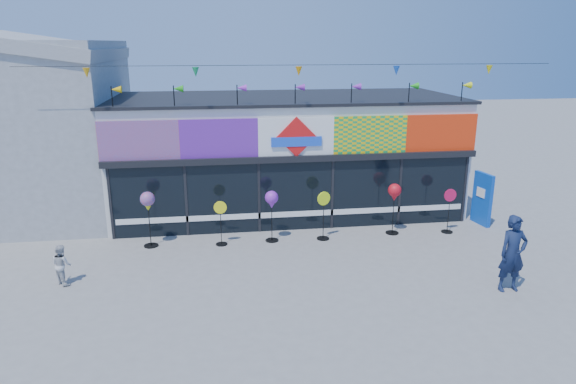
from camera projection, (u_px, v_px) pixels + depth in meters
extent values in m
plane|color=slate|center=(316.00, 274.00, 13.70)|extent=(80.00, 80.00, 0.00)
cube|color=silver|center=(285.00, 154.00, 18.84)|extent=(12.00, 5.00, 4.00)
cube|color=black|center=(296.00, 196.00, 16.65)|extent=(11.60, 0.12, 2.30)
cube|color=black|center=(296.00, 158.00, 16.26)|extent=(12.00, 0.30, 0.20)
cube|color=white|center=(296.00, 214.00, 16.79)|extent=(11.40, 0.10, 0.18)
cube|color=black|center=(285.00, 98.00, 18.27)|extent=(12.20, 5.20, 0.10)
cube|color=black|center=(111.00, 204.00, 15.84)|extent=(0.08, 0.14, 2.30)
cube|color=black|center=(186.00, 200.00, 16.16)|extent=(0.08, 0.14, 2.30)
cube|color=black|center=(259.00, 197.00, 16.47)|extent=(0.08, 0.14, 2.30)
cube|color=black|center=(332.00, 194.00, 16.80)|extent=(0.08, 0.14, 2.30)
cube|color=black|center=(399.00, 192.00, 17.12)|extent=(0.08, 0.14, 2.30)
cube|color=black|center=(464.00, 189.00, 17.43)|extent=(0.08, 0.14, 2.30)
cube|color=red|center=(139.00, 141.00, 15.42)|extent=(2.40, 0.08, 1.20)
cube|color=#6A22A2|center=(219.00, 138.00, 15.75)|extent=(2.40, 0.08, 1.20)
cube|color=white|center=(296.00, 137.00, 16.08)|extent=(2.40, 0.08, 1.20)
cube|color=yellow|center=(370.00, 135.00, 16.41)|extent=(2.40, 0.08, 1.20)
cube|color=#F4310C|center=(441.00, 133.00, 16.74)|extent=(2.40, 0.08, 1.20)
cube|color=red|center=(296.00, 137.00, 16.02)|extent=(1.27, 0.06, 1.27)
cube|color=blue|center=(297.00, 142.00, 16.05)|extent=(1.60, 0.05, 0.30)
cube|color=green|center=(170.00, 204.00, 16.17)|extent=(0.78, 0.03, 0.78)
cube|color=orange|center=(212.00, 195.00, 16.28)|extent=(0.92, 0.03, 0.92)
cube|color=green|center=(254.00, 186.00, 16.39)|extent=(0.78, 0.03, 0.78)
cube|color=blue|center=(296.00, 202.00, 16.75)|extent=(0.92, 0.03, 0.92)
cube|color=green|center=(336.00, 192.00, 16.85)|extent=(0.78, 0.03, 0.78)
cube|color=orange|center=(376.00, 185.00, 16.98)|extent=(0.92, 0.03, 0.92)
cube|color=#E34C0B|center=(413.00, 196.00, 17.29)|extent=(0.78, 0.03, 0.78)
cylinder|color=black|center=(112.00, 98.00, 15.20)|extent=(0.03, 0.03, 0.70)
cone|color=#E0AF0B|center=(116.00, 90.00, 15.14)|extent=(0.30, 0.22, 0.22)
cylinder|color=black|center=(174.00, 97.00, 15.44)|extent=(0.03, 0.03, 0.70)
cone|color=#1C9517|center=(178.00, 89.00, 15.39)|extent=(0.30, 0.22, 0.22)
cylinder|color=black|center=(237.00, 96.00, 15.70)|extent=(0.03, 0.03, 0.70)
cone|color=purple|center=(242.00, 88.00, 15.65)|extent=(0.30, 0.22, 0.22)
cylinder|color=black|center=(295.00, 95.00, 15.95)|extent=(0.03, 0.03, 0.70)
cone|color=purple|center=(300.00, 87.00, 15.90)|extent=(0.30, 0.22, 0.22)
cylinder|color=black|center=(351.00, 95.00, 16.20)|extent=(0.03, 0.03, 0.70)
cone|color=purple|center=(356.00, 87.00, 16.14)|extent=(0.30, 0.22, 0.22)
cylinder|color=black|center=(409.00, 94.00, 16.46)|extent=(0.03, 0.03, 0.70)
cone|color=#18A01A|center=(414.00, 86.00, 16.41)|extent=(0.30, 0.22, 0.22)
cylinder|color=black|center=(462.00, 93.00, 16.70)|extent=(0.03, 0.03, 0.70)
cone|color=#D3E313|center=(467.00, 85.00, 16.65)|extent=(0.30, 0.22, 0.22)
cylinder|color=black|center=(299.00, 65.00, 15.07)|extent=(16.00, 0.01, 0.01)
cone|color=#FFAC15|center=(87.00, 73.00, 14.29)|extent=(0.20, 0.20, 0.28)
cone|color=#179A4E|center=(196.00, 72.00, 14.70)|extent=(0.20, 0.20, 0.28)
cone|color=#FD9D0D|center=(299.00, 71.00, 15.12)|extent=(0.20, 0.20, 0.28)
cone|color=blue|center=(396.00, 70.00, 15.53)|extent=(0.20, 0.20, 0.28)
cone|color=yellow|center=(489.00, 70.00, 15.94)|extent=(0.20, 0.20, 0.28)
cube|color=#A4A7AA|center=(1.00, 129.00, 18.14)|extent=(8.00, 7.00, 6.00)
cube|color=#0B44B1|center=(482.00, 199.00, 17.22)|extent=(0.27, 0.90, 1.77)
cube|color=white|center=(481.00, 193.00, 17.15)|extent=(0.10, 0.40, 0.31)
cylinder|color=black|center=(151.00, 246.00, 15.55)|extent=(0.43, 0.43, 0.03)
cylinder|color=black|center=(149.00, 223.00, 15.34)|extent=(0.03, 0.03, 1.41)
sphere|color=yellow|center=(147.00, 199.00, 15.13)|extent=(0.43, 0.43, 0.43)
cone|color=yellow|center=(148.00, 208.00, 15.21)|extent=(0.22, 0.22, 0.20)
cylinder|color=black|center=(222.00, 244.00, 15.67)|extent=(0.35, 0.35, 0.03)
cylinder|color=black|center=(221.00, 226.00, 15.50)|extent=(0.02, 0.02, 1.15)
cylinder|color=yellow|center=(220.00, 207.00, 15.34)|extent=(0.39, 0.06, 0.39)
cylinder|color=black|center=(272.00, 240.00, 15.97)|extent=(0.41, 0.41, 0.03)
cylinder|color=black|center=(272.00, 220.00, 15.78)|extent=(0.02, 0.02, 1.33)
sphere|color=purple|center=(272.00, 197.00, 15.58)|extent=(0.41, 0.41, 0.41)
cone|color=purple|center=(272.00, 205.00, 15.65)|extent=(0.20, 0.20, 0.18)
cylinder|color=black|center=(323.00, 238.00, 16.12)|extent=(0.39, 0.39, 0.03)
cylinder|color=black|center=(323.00, 219.00, 15.94)|extent=(0.02, 0.02, 1.28)
cylinder|color=#DFFF15|center=(324.00, 198.00, 15.75)|extent=(0.42, 0.17, 0.43)
cylinder|color=black|center=(392.00, 233.00, 16.59)|extent=(0.42, 0.42, 0.03)
cylinder|color=black|center=(393.00, 212.00, 16.40)|extent=(0.03, 0.03, 1.37)
sphere|color=red|center=(395.00, 190.00, 16.19)|extent=(0.42, 0.42, 0.42)
cone|color=red|center=(394.00, 198.00, 16.26)|extent=(0.21, 0.21, 0.19)
cylinder|color=black|center=(447.00, 232.00, 16.69)|extent=(0.37, 0.37, 0.03)
cylinder|color=black|center=(449.00, 214.00, 16.52)|extent=(0.02, 0.02, 1.21)
cylinder|color=#C71244|center=(450.00, 195.00, 16.34)|extent=(0.41, 0.06, 0.41)
imported|color=#131E3C|center=(513.00, 254.00, 12.53)|extent=(0.73, 0.49, 1.95)
imported|color=beige|center=(62.00, 265.00, 12.99)|extent=(0.56, 0.58, 1.05)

